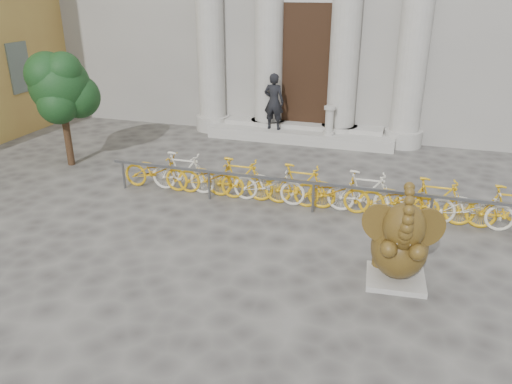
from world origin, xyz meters
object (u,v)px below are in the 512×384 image
(elephant_statue, at_px, (400,246))
(pedestrian, at_px, (274,102))
(bike_rack, at_px, (315,187))
(tree, at_px, (61,87))

(elephant_statue, relative_size, pedestrian, 1.09)
(bike_rack, bearing_deg, pedestrian, 115.22)
(elephant_statue, height_order, bike_rack, elephant_statue)
(elephant_statue, bearing_deg, pedestrian, 114.79)
(pedestrian, bearing_deg, tree, 43.87)
(tree, relative_size, pedestrian, 1.74)
(pedestrian, bearing_deg, bike_rack, 118.78)
(bike_rack, bearing_deg, tree, 173.14)
(elephant_statue, relative_size, tree, 0.63)
(elephant_statue, xyz_separation_m, pedestrian, (-4.24, 7.54, 0.54))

